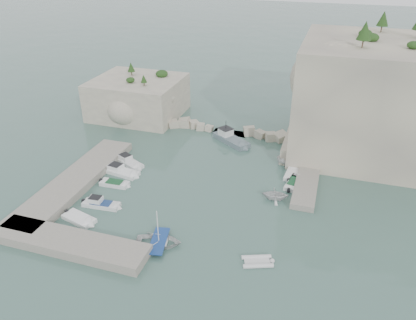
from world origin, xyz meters
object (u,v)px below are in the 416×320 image
(tender_east_a, at_px, (275,199))
(tender_east_b, at_px, (293,185))
(tender_east_c, at_px, (292,175))
(inflatable_dinghy, at_px, (257,263))
(motorboat_c, at_px, (115,185))
(motorboat_b, at_px, (121,173))
(motorboat_e, at_px, (79,221))
(motorboat_d, at_px, (102,206))
(tender_east_d, at_px, (292,166))
(work_boat, at_px, (231,142))
(motorboat_a, at_px, (129,164))
(rowboat, at_px, (159,244))

(tender_east_a, xyz_separation_m, tender_east_b, (1.88, 4.34, 0.00))
(tender_east_a, distance_m, tender_east_b, 4.73)
(tender_east_b, bearing_deg, tender_east_c, 21.54)
(inflatable_dinghy, xyz_separation_m, tender_east_a, (-0.19, 12.38, 0.00))
(motorboat_c, bearing_deg, inflatable_dinghy, -24.78)
(motorboat_b, distance_m, motorboat_e, 11.61)
(motorboat_c, height_order, tender_east_c, same)
(motorboat_d, xyz_separation_m, motorboat_e, (-1.00, -3.44, 0.00))
(tender_east_a, height_order, tender_east_b, tender_east_a)
(motorboat_c, bearing_deg, motorboat_d, -81.93)
(tender_east_b, distance_m, tender_east_d, 5.40)
(motorboat_b, xyz_separation_m, motorboat_e, (0.65, -11.59, 0.00))
(motorboat_e, xyz_separation_m, tender_east_b, (23.62, 16.05, 0.00))
(motorboat_c, xyz_separation_m, work_boat, (11.86, 17.94, 0.00))
(motorboat_e, bearing_deg, tender_east_a, 43.78)
(tender_east_d, bearing_deg, work_boat, 58.05)
(motorboat_b, distance_m, motorboat_c, 3.23)
(tender_east_a, xyz_separation_m, tender_east_d, (0.93, 9.66, 0.00))
(motorboat_a, distance_m, motorboat_d, 11.22)
(motorboat_d, bearing_deg, inflatable_dinghy, -15.11)
(motorboat_b, distance_m, tender_east_b, 24.67)
(motorboat_b, bearing_deg, tender_east_c, 26.21)
(tender_east_b, xyz_separation_m, tender_east_d, (-0.95, 5.32, 0.00))
(motorboat_e, height_order, tender_east_c, same)
(work_boat, bearing_deg, inflatable_dinghy, -34.84)
(motorboat_d, height_order, rowboat, motorboat_d)
(motorboat_b, relative_size, tender_east_c, 1.23)
(motorboat_c, xyz_separation_m, tender_east_c, (22.98, 10.32, 0.00))
(rowboat, bearing_deg, motorboat_c, 37.21)
(motorboat_c, height_order, tender_east_d, tender_east_d)
(rowboat, bearing_deg, inflatable_dinghy, -99.23)
(motorboat_a, relative_size, work_boat, 0.75)
(tender_east_b, xyz_separation_m, tender_east_c, (-0.54, 2.72, 0.00))
(motorboat_a, distance_m, tender_east_a, 22.76)
(motorboat_a, distance_m, work_boat, 17.48)
(motorboat_a, height_order, tender_east_d, tender_east_d)
(motorboat_a, xyz_separation_m, tender_east_d, (23.52, 6.86, 0.00))
(motorboat_c, bearing_deg, motorboat_b, 101.35)
(tender_east_d, bearing_deg, tender_east_a, 167.68)
(inflatable_dinghy, relative_size, tender_east_c, 0.69)
(tender_east_d, bearing_deg, motorboat_c, 112.98)
(tender_east_a, xyz_separation_m, tender_east_c, (1.34, 7.06, 0.00))
(motorboat_d, height_order, tender_east_c, motorboat_d)
(motorboat_b, relative_size, tender_east_d, 1.35)
(motorboat_b, height_order, tender_east_a, tender_east_a)
(motorboat_d, bearing_deg, tender_east_c, 30.77)
(tender_east_c, xyz_separation_m, work_boat, (-11.12, 7.62, 0.00))
(motorboat_a, relative_size, tender_east_c, 1.18)
(tender_east_c, distance_m, work_boat, 13.48)
(rowboat, bearing_deg, motorboat_a, 25.67)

